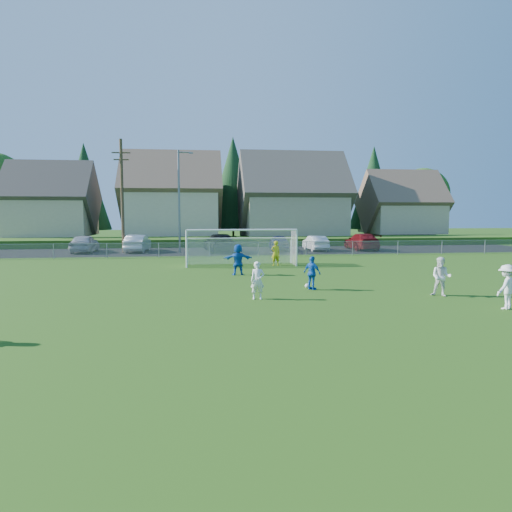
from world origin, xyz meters
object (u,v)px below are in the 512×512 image
at_px(player_white_c, 507,287).
at_px(car_g, 362,242).
at_px(car_a, 85,243).
at_px(soccer_goal, 241,241).
at_px(car_e, 279,243).
at_px(car_d, 220,243).
at_px(player_white_b, 441,277).
at_px(player_blue_b, 238,259).
at_px(player_white_a, 258,280).
at_px(goalkeeper, 276,253).
at_px(soccer_ball, 307,286).
at_px(car_f, 315,243).
at_px(car_b, 138,243).
at_px(player_blue_a, 312,273).

distance_m(player_white_c, car_g, 26.79).
relative_size(car_a, soccer_goal, 0.63).
relative_size(player_white_c, car_e, 0.39).
bearing_deg(car_d, car_e, 178.34).
xyz_separation_m(car_g, soccer_goal, (-12.71, -11.09, 0.84)).
height_order(player_white_b, player_blue_b, player_blue_b).
xyz_separation_m(player_white_a, goalkeeper, (2.79, 11.71, 0.05)).
bearing_deg(player_white_c, car_e, -108.76).
height_order(soccer_ball, car_e, car_e).
xyz_separation_m(player_white_a, car_g, (13.19, 23.35, 0.00)).
relative_size(car_g, soccer_goal, 0.73).
bearing_deg(player_white_b, car_f, 126.56).
bearing_deg(car_f, soccer_ball, 72.07).
distance_m(car_a, car_b, 4.66).
distance_m(soccer_ball, car_a, 26.29).
height_order(player_white_c, car_b, player_white_c).
bearing_deg(car_a, player_white_a, 117.68).
distance_m(player_white_c, soccer_goal, 17.59).
relative_size(car_a, car_b, 1.00).
xyz_separation_m(soccer_ball, car_b, (-10.58, 21.43, 0.67)).
bearing_deg(car_f, soccer_goal, 51.22).
xyz_separation_m(player_blue_a, car_b, (-10.70, 21.89, -0.01)).
xyz_separation_m(soccer_ball, player_white_a, (-2.72, -2.43, 0.68)).
xyz_separation_m(car_a, car_g, (25.71, -0.50, -0.01)).
bearing_deg(car_e, goalkeeper, 84.57).
relative_size(player_white_b, car_g, 0.31).
distance_m(player_white_c, car_e, 26.70).
relative_size(car_a, car_f, 1.12).
distance_m(player_white_a, player_white_c, 9.52).
bearing_deg(player_white_c, soccer_ball, -68.58).
xyz_separation_m(car_b, car_d, (7.40, -1.08, 0.04)).
bearing_deg(car_g, player_white_b, 79.62).
height_order(player_white_a, player_blue_b, player_blue_b).
bearing_deg(car_d, player_white_b, 102.99).
bearing_deg(car_b, player_blue_b, 118.80).
bearing_deg(car_b, car_f, -178.85).
xyz_separation_m(player_blue_a, car_e, (2.27, 21.33, -0.05)).
height_order(player_white_a, soccer_goal, soccer_goal).
bearing_deg(player_blue_a, soccer_goal, -26.51).
xyz_separation_m(player_white_a, car_a, (-12.52, 23.84, 0.01)).
distance_m(soccer_ball, player_blue_b, 5.83).
xyz_separation_m(soccer_ball, car_d, (-3.18, 20.35, 0.71)).
distance_m(player_white_a, goalkeeper, 12.04).
xyz_separation_m(player_white_b, player_blue_b, (-8.09, 7.79, 0.05)).
xyz_separation_m(car_f, car_g, (4.61, 0.20, 0.09)).
relative_size(soccer_ball, goalkeeper, 0.13).
height_order(car_a, car_d, car_d).
distance_m(player_blue_b, car_a, 20.54).
bearing_deg(car_f, car_a, -4.02).
height_order(goalkeeper, car_d, goalkeeper).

